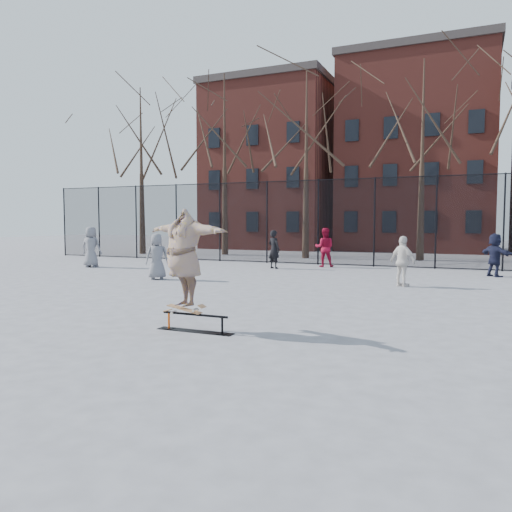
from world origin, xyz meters
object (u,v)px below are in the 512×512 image
at_px(bystander_navy, 495,255).
at_px(bystander_extra, 157,256).
at_px(bystander_white, 403,261).
at_px(skateboard, 184,310).
at_px(bystander_black, 274,249).
at_px(skate_rail, 195,324).
at_px(bystander_red, 325,247).
at_px(bystander_grey, 91,247).
at_px(skater, 184,260).

height_order(bystander_navy, bystander_extra, bystander_extra).
bearing_deg(bystander_white, skateboard, 103.51).
bearing_deg(bystander_navy, bystander_black, 49.88).
xyz_separation_m(bystander_black, bystander_navy, (8.63, 0.32, -0.03)).
bearing_deg(bystander_extra, bystander_navy, 170.50).
bearing_deg(skate_rail, bystander_red, 95.87).
bearing_deg(bystander_grey, bystander_white, 159.70).
height_order(skate_rail, bystander_extra, bystander_extra).
bearing_deg(skateboard, bystander_black, 103.86).
relative_size(bystander_grey, bystander_black, 1.09).
relative_size(bystander_red, bystander_white, 1.10).
bearing_deg(bystander_red, bystander_grey, 10.04).
xyz_separation_m(bystander_red, bystander_navy, (6.83, -1.28, -0.07)).
xyz_separation_m(bystander_navy, bystander_extra, (-10.91, -5.72, 0.01)).
distance_m(skateboard, bystander_red, 13.74).
relative_size(bystander_red, bystander_extra, 1.08).
height_order(skater, bystander_navy, skater).
relative_size(skateboard, skater, 0.33).
bearing_deg(skater, bystander_extra, 150.66).
xyz_separation_m(bystander_grey, bystander_white, (13.57, -1.28, -0.11)).
height_order(skate_rail, bystander_red, bystander_red).
xyz_separation_m(skater, bystander_white, (2.91, 8.14, -0.54)).
bearing_deg(skateboard, bystander_extra, 128.24).
relative_size(skateboard, bystander_white, 0.47).
height_order(bystander_white, bystander_navy, bystander_navy).
bearing_deg(skate_rail, bystander_white, 71.76).
relative_size(skater, bystander_navy, 1.39).
xyz_separation_m(skate_rail, bystander_black, (-3.20, 12.08, 0.70)).
bearing_deg(bystander_red, skater, 80.80).
height_order(skate_rail, skateboard, skateboard).
distance_m(skater, bystander_red, 13.74).
bearing_deg(bystander_extra, bystander_black, -150.07).
distance_m(skateboard, bystander_grey, 14.24).
distance_m(skater, bystander_grey, 14.24).
height_order(skater, bystander_red, skater).
xyz_separation_m(skate_rail, bystander_extra, (-5.48, 6.68, 0.68)).
xyz_separation_m(skate_rail, bystander_grey, (-10.89, 9.42, 0.77)).
distance_m(skater, bystander_extra, 8.52).
bearing_deg(skateboard, bystander_grey, 138.56).
distance_m(bystander_black, bystander_white, 7.08).
xyz_separation_m(skateboard, bystander_red, (-1.18, 13.68, 0.49)).
bearing_deg(bystander_white, bystander_black, -0.65).
relative_size(skate_rail, skater, 0.69).
height_order(skate_rail, bystander_white, bystander_white).
xyz_separation_m(skate_rail, bystander_red, (-1.41, 13.68, 0.74)).
bearing_deg(skater, skate_rail, 22.43).
distance_m(bystander_black, bystander_extra, 5.87).
bearing_deg(bystander_black, bystander_red, -114.97).
bearing_deg(bystander_grey, bystander_navy, 175.45).
xyz_separation_m(bystander_red, bystander_white, (4.09, -5.54, -0.08)).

